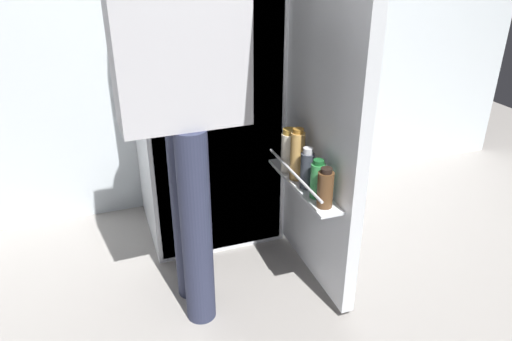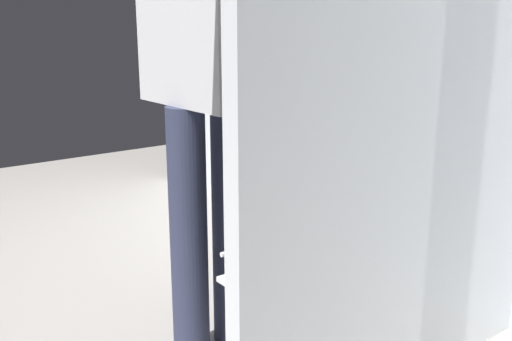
# 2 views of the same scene
# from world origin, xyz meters

# --- Properties ---
(ground_plane) EXTENTS (6.39, 6.39, 0.00)m
(ground_plane) POSITION_xyz_m (0.00, 0.00, 0.00)
(ground_plane) COLOR gray
(refrigerator) EXTENTS (0.71, 1.23, 1.70)m
(refrigerator) POSITION_xyz_m (0.03, 0.49, 0.85)
(refrigerator) COLOR silver
(refrigerator) RESTS_ON ground_plane
(person) EXTENTS (0.56, 0.76, 1.66)m
(person) POSITION_xyz_m (-0.21, -0.08, 1.00)
(person) COLOR #2D334C
(person) RESTS_ON ground_plane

